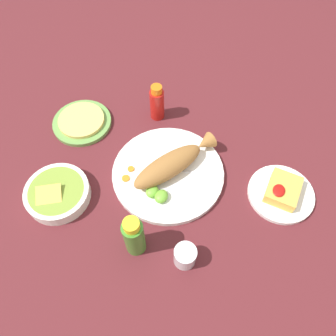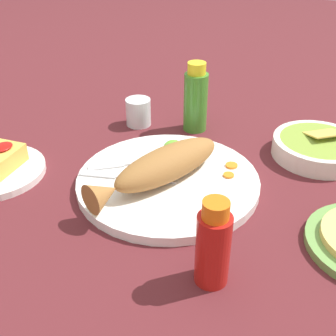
{
  "view_description": "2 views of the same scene",
  "coord_description": "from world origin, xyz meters",
  "px_view_note": "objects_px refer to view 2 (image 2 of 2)",
  "views": [
    {
      "loc": [
        0.47,
        0.22,
        0.87
      ],
      "look_at": [
        0.0,
        0.0,
        0.04
      ],
      "focal_mm": 35.0,
      "sensor_mm": 36.0,
      "label": 1
    },
    {
      "loc": [
        -0.62,
        -0.22,
        0.45
      ],
      "look_at": [
        0.0,
        0.0,
        0.04
      ],
      "focal_mm": 45.0,
      "sensor_mm": 36.0,
      "label": 2
    }
  ],
  "objects_px": {
    "guacamole_bowl": "(318,147)",
    "hot_sauce_bottle_green": "(196,99)",
    "salt_cup": "(138,114)",
    "fork_near": "(121,177)",
    "fried_fish": "(161,167)",
    "hot_sauce_bottle_red": "(213,245)",
    "fork_far": "(129,163)",
    "main_plate": "(168,181)"
  },
  "relations": [
    {
      "from": "main_plate",
      "to": "guacamole_bowl",
      "type": "bearing_deg",
      "value": -51.52
    },
    {
      "from": "fork_near",
      "to": "hot_sauce_bottle_red",
      "type": "bearing_deg",
      "value": 132.11
    },
    {
      "from": "main_plate",
      "to": "salt_cup",
      "type": "relative_size",
      "value": 5.34
    },
    {
      "from": "fried_fish",
      "to": "fork_near",
      "type": "xyz_separation_m",
      "value": [
        -0.01,
        0.07,
        -0.03
      ]
    },
    {
      "from": "fork_far",
      "to": "hot_sauce_bottle_green",
      "type": "height_order",
      "value": "hot_sauce_bottle_green"
    },
    {
      "from": "fork_far",
      "to": "main_plate",
      "type": "bearing_deg",
      "value": 135.6
    },
    {
      "from": "salt_cup",
      "to": "fork_near",
      "type": "bearing_deg",
      "value": -164.36
    },
    {
      "from": "hot_sauce_bottle_red",
      "to": "salt_cup",
      "type": "xyz_separation_m",
      "value": [
        0.42,
        0.29,
        -0.04
      ]
    },
    {
      "from": "main_plate",
      "to": "fork_near",
      "type": "distance_m",
      "value": 0.09
    },
    {
      "from": "fried_fish",
      "to": "hot_sauce_bottle_red",
      "type": "xyz_separation_m",
      "value": [
        -0.19,
        -0.14,
        0.02
      ]
    },
    {
      "from": "salt_cup",
      "to": "guacamole_bowl",
      "type": "height_order",
      "value": "salt_cup"
    },
    {
      "from": "fork_near",
      "to": "fork_far",
      "type": "xyz_separation_m",
      "value": [
        0.05,
        0.01,
        0.0
      ]
    },
    {
      "from": "guacamole_bowl",
      "to": "hot_sauce_bottle_green",
      "type": "bearing_deg",
      "value": 82.57
    },
    {
      "from": "fried_fish",
      "to": "fork_near",
      "type": "height_order",
      "value": "fried_fish"
    },
    {
      "from": "fork_near",
      "to": "main_plate",
      "type": "bearing_deg",
      "value": -169.62
    },
    {
      "from": "fried_fish",
      "to": "salt_cup",
      "type": "relative_size",
      "value": 4.44
    },
    {
      "from": "fork_far",
      "to": "hot_sauce_bottle_green",
      "type": "bearing_deg",
      "value": -140.37
    },
    {
      "from": "salt_cup",
      "to": "guacamole_bowl",
      "type": "bearing_deg",
      "value": -92.03
    },
    {
      "from": "main_plate",
      "to": "hot_sauce_bottle_red",
      "type": "distance_m",
      "value": 0.25
    },
    {
      "from": "salt_cup",
      "to": "guacamole_bowl",
      "type": "xyz_separation_m",
      "value": [
        -0.01,
        -0.41,
        -0.01
      ]
    },
    {
      "from": "fried_fish",
      "to": "fork_far",
      "type": "relative_size",
      "value": 1.75
    },
    {
      "from": "hot_sauce_bottle_red",
      "to": "hot_sauce_bottle_green",
      "type": "xyz_separation_m",
      "value": [
        0.44,
        0.15,
        0.01
      ]
    },
    {
      "from": "main_plate",
      "to": "salt_cup",
      "type": "xyz_separation_m",
      "value": [
        0.22,
        0.15,
        0.02
      ]
    },
    {
      "from": "main_plate",
      "to": "fork_near",
      "type": "height_order",
      "value": "fork_near"
    },
    {
      "from": "hot_sauce_bottle_red",
      "to": "guacamole_bowl",
      "type": "relative_size",
      "value": 0.72
    },
    {
      "from": "fork_near",
      "to": "hot_sauce_bottle_green",
      "type": "height_order",
      "value": "hot_sauce_bottle_green"
    },
    {
      "from": "hot_sauce_bottle_green",
      "to": "guacamole_bowl",
      "type": "height_order",
      "value": "hot_sauce_bottle_green"
    },
    {
      "from": "main_plate",
      "to": "fried_fish",
      "type": "height_order",
      "value": "fried_fish"
    },
    {
      "from": "hot_sauce_bottle_red",
      "to": "salt_cup",
      "type": "bearing_deg",
      "value": 34.25
    },
    {
      "from": "hot_sauce_bottle_red",
      "to": "hot_sauce_bottle_green",
      "type": "bearing_deg",
      "value": 19.13
    },
    {
      "from": "fork_near",
      "to": "hot_sauce_bottle_green",
      "type": "relative_size",
      "value": 1.15
    },
    {
      "from": "fork_near",
      "to": "salt_cup",
      "type": "relative_size",
      "value": 2.88
    },
    {
      "from": "hot_sauce_bottle_red",
      "to": "fork_far",
      "type": "bearing_deg",
      "value": 45.58
    },
    {
      "from": "hot_sauce_bottle_red",
      "to": "hot_sauce_bottle_green",
      "type": "relative_size",
      "value": 0.85
    },
    {
      "from": "fried_fish",
      "to": "fork_near",
      "type": "bearing_deg",
      "value": 129.63
    },
    {
      "from": "hot_sauce_bottle_green",
      "to": "guacamole_bowl",
      "type": "distance_m",
      "value": 0.29
    },
    {
      "from": "fork_far",
      "to": "hot_sauce_bottle_red",
      "type": "xyz_separation_m",
      "value": [
        -0.22,
        -0.22,
        0.04
      ]
    },
    {
      "from": "main_plate",
      "to": "salt_cup",
      "type": "bearing_deg",
      "value": 34.61
    },
    {
      "from": "salt_cup",
      "to": "guacamole_bowl",
      "type": "distance_m",
      "value": 0.41
    },
    {
      "from": "hot_sauce_bottle_red",
      "to": "hot_sauce_bottle_green",
      "type": "height_order",
      "value": "hot_sauce_bottle_green"
    },
    {
      "from": "main_plate",
      "to": "fried_fish",
      "type": "relative_size",
      "value": 1.2
    },
    {
      "from": "main_plate",
      "to": "fork_near",
      "type": "bearing_deg",
      "value": 109.98
    }
  ]
}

